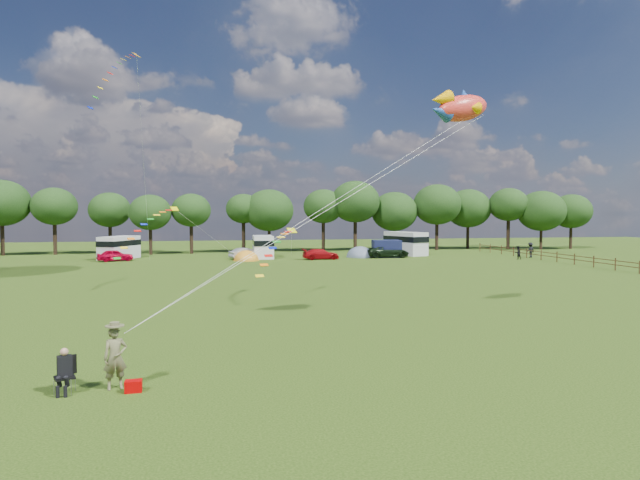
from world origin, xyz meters
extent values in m
plane|color=black|center=(0.00, 0.00, 0.00)|extent=(180.00, 180.00, 0.00)
cylinder|color=black|center=(-33.19, 55.37, 2.10)|extent=(0.49, 0.49, 4.21)
ellipsoid|color=#173311|center=(-33.19, 55.37, 6.87)|extent=(7.11, 7.11, 6.05)
cylinder|color=black|center=(-26.90, 55.70, 2.13)|extent=(0.49, 0.49, 4.25)
ellipsoid|color=#173311|center=(-26.90, 55.70, 6.45)|extent=(5.86, 5.86, 4.98)
cylinder|color=black|center=(-20.03, 56.31, 1.95)|extent=(0.47, 0.47, 3.90)
ellipsoid|color=#173311|center=(-20.03, 56.31, 6.00)|extent=(5.58, 5.58, 4.74)
cylinder|color=black|center=(-14.36, 53.27, 1.78)|extent=(0.44, 0.44, 3.56)
ellipsoid|color=#173311|center=(-14.36, 53.27, 5.64)|extent=(5.56, 5.56, 4.73)
cylinder|color=black|center=(-9.09, 54.23, 1.98)|extent=(0.47, 0.47, 3.95)
ellipsoid|color=#173311|center=(-9.09, 54.23, 5.95)|extent=(5.33, 5.33, 4.53)
cylinder|color=black|center=(-1.92, 56.03, 2.17)|extent=(0.50, 0.50, 4.33)
ellipsoid|color=#173311|center=(-1.92, 56.03, 6.19)|extent=(4.95, 4.95, 4.21)
cylinder|color=black|center=(1.70, 55.56, 1.66)|extent=(0.43, 0.43, 3.31)
ellipsoid|color=#173311|center=(1.70, 55.56, 5.95)|extent=(7.03, 7.03, 5.98)
cylinder|color=black|center=(9.66, 55.80, 2.18)|extent=(0.50, 0.50, 4.36)
ellipsoid|color=#173311|center=(9.66, 55.80, 6.56)|extent=(5.84, 5.84, 4.97)
cylinder|color=black|center=(14.25, 54.92, 2.27)|extent=(0.51, 0.51, 4.55)
ellipsoid|color=#173311|center=(14.25, 54.92, 7.23)|extent=(7.15, 7.15, 6.08)
cylinder|color=black|center=(20.49, 55.63, 1.61)|extent=(0.42, 0.42, 3.21)
ellipsoid|color=#173311|center=(20.49, 55.63, 5.80)|extent=(6.90, 6.90, 5.86)
cylinder|color=black|center=(26.98, 54.96, 2.09)|extent=(0.48, 0.48, 4.17)
ellipsoid|color=#173311|center=(26.98, 54.96, 6.86)|extent=(7.16, 7.16, 6.09)
cylinder|color=black|center=(32.97, 56.89, 1.83)|extent=(0.45, 0.45, 3.66)
ellipsoid|color=#173311|center=(32.97, 56.89, 6.31)|extent=(7.05, 7.05, 5.99)
cylinder|color=black|center=(38.41, 54.37, 2.32)|extent=(0.52, 0.52, 4.65)
ellipsoid|color=#173311|center=(38.41, 54.37, 6.88)|extent=(5.96, 5.96, 5.06)
cylinder|color=black|center=(43.16, 53.04, 1.59)|extent=(0.42, 0.42, 3.19)
ellipsoid|color=#173311|center=(43.16, 53.04, 5.89)|extent=(7.23, 7.23, 6.14)
cylinder|color=black|center=(48.55, 53.44, 1.76)|extent=(0.44, 0.44, 3.52)
ellipsoid|color=#173311|center=(48.55, 53.44, 5.86)|extent=(6.22, 6.22, 5.28)
cylinder|color=#472D19|center=(32.00, 21.00, 0.60)|extent=(0.12, 0.12, 1.20)
cylinder|color=#472D19|center=(32.00, 24.00, 0.60)|extent=(0.12, 0.12, 1.20)
cylinder|color=#472D19|center=(32.00, 22.50, 0.95)|extent=(0.08, 3.00, 0.08)
cylinder|color=#472D19|center=(32.00, 22.50, 0.55)|extent=(0.08, 3.00, 0.08)
cylinder|color=#472D19|center=(32.00, 27.00, 0.60)|extent=(0.12, 0.12, 1.20)
cylinder|color=#472D19|center=(32.00, 25.50, 0.95)|extent=(0.08, 3.00, 0.08)
cylinder|color=#472D19|center=(32.00, 25.50, 0.55)|extent=(0.08, 3.00, 0.08)
cylinder|color=#472D19|center=(32.00, 30.00, 0.60)|extent=(0.12, 0.12, 1.20)
cylinder|color=#472D19|center=(32.00, 28.50, 0.95)|extent=(0.08, 3.00, 0.08)
cylinder|color=#472D19|center=(32.00, 28.50, 0.55)|extent=(0.08, 3.00, 0.08)
cylinder|color=#472D19|center=(32.00, 33.00, 0.60)|extent=(0.12, 0.12, 1.20)
cylinder|color=#472D19|center=(32.00, 31.50, 0.95)|extent=(0.08, 3.00, 0.08)
cylinder|color=#472D19|center=(32.00, 31.50, 0.55)|extent=(0.08, 3.00, 0.08)
cylinder|color=#472D19|center=(32.00, 36.00, 0.60)|extent=(0.12, 0.12, 1.20)
cylinder|color=#472D19|center=(32.00, 34.50, 0.95)|extent=(0.08, 3.00, 0.08)
cylinder|color=#472D19|center=(32.00, 34.50, 0.55)|extent=(0.08, 3.00, 0.08)
cylinder|color=#472D19|center=(32.00, 39.00, 0.60)|extent=(0.12, 0.12, 1.20)
cylinder|color=#472D19|center=(32.00, 37.50, 0.95)|extent=(0.08, 3.00, 0.08)
cylinder|color=#472D19|center=(32.00, 37.50, 0.55)|extent=(0.08, 3.00, 0.08)
cylinder|color=#472D19|center=(32.00, 42.00, 0.60)|extent=(0.12, 0.12, 1.20)
cylinder|color=#472D19|center=(32.00, 40.50, 0.95)|extent=(0.08, 3.00, 0.08)
cylinder|color=#472D19|center=(32.00, 40.50, 0.55)|extent=(0.08, 3.00, 0.08)
cylinder|color=#472D19|center=(32.00, 45.00, 0.60)|extent=(0.12, 0.12, 1.20)
cylinder|color=#472D19|center=(32.00, 43.50, 0.95)|extent=(0.08, 3.00, 0.08)
cylinder|color=#472D19|center=(32.00, 43.50, 0.55)|extent=(0.08, 3.00, 0.08)
cylinder|color=#472D19|center=(32.00, 48.00, 0.60)|extent=(0.12, 0.12, 1.20)
cylinder|color=#472D19|center=(32.00, 46.50, 0.95)|extent=(0.08, 3.00, 0.08)
cylinder|color=#472D19|center=(32.00, 46.50, 0.55)|extent=(0.08, 3.00, 0.08)
cylinder|color=#472D19|center=(32.00, 51.00, 0.60)|extent=(0.12, 0.12, 1.20)
cylinder|color=#472D19|center=(32.00, 49.50, 0.95)|extent=(0.08, 3.00, 0.08)
cylinder|color=#472D19|center=(32.00, 49.50, 0.55)|extent=(0.08, 3.00, 0.08)
imported|color=#BB0124|center=(-17.15, 43.67, 0.67)|extent=(4.34, 2.76, 1.35)
imported|color=gray|center=(-2.18, 43.78, 0.68)|extent=(4.09, 2.80, 1.35)
imported|color=#A20A0E|center=(6.54, 41.65, 0.64)|extent=(4.32, 1.98, 1.27)
imported|color=black|center=(15.27, 42.79, 0.74)|extent=(5.47, 2.50, 1.49)
cube|color=silver|center=(-17.25, 46.88, 1.37)|extent=(4.43, 5.95, 2.74)
cube|color=black|center=(-17.25, 46.88, 1.93)|extent=(4.52, 6.07, 0.65)
cylinder|color=black|center=(-17.98, 45.31, 0.39)|extent=(0.82, 0.58, 0.77)
cylinder|color=black|center=(-16.52, 48.44, 0.39)|extent=(0.82, 0.58, 0.77)
cube|color=silver|center=(-0.06, 45.27, 1.37)|extent=(2.48, 5.54, 2.74)
cube|color=black|center=(-0.06, 45.27, 1.93)|extent=(2.53, 5.65, 0.65)
cylinder|color=black|center=(-0.10, 43.54, 0.39)|extent=(0.78, 0.30, 0.77)
cylinder|color=black|center=(-0.01, 46.99, 0.39)|extent=(0.78, 0.30, 0.77)
cube|color=silver|center=(18.94, 46.47, 1.52)|extent=(4.50, 6.61, 3.04)
cube|color=black|center=(18.94, 46.47, 2.14)|extent=(4.59, 6.74, 0.72)
cylinder|color=black|center=(19.59, 44.67, 0.43)|extent=(0.91, 0.59, 0.86)
cylinder|color=black|center=(18.30, 48.28, 0.43)|extent=(0.91, 0.59, 0.86)
ellipsoid|color=orange|center=(-2.29, 41.64, 0.02)|extent=(2.88, 3.31, 2.36)
cylinder|color=orange|center=(-2.29, 41.64, 0.04)|extent=(3.02, 3.02, 0.08)
ellipsoid|color=slate|center=(12.08, 44.05, 0.02)|extent=(3.43, 3.95, 2.68)
cylinder|color=slate|center=(12.08, 44.05, 0.04)|extent=(3.60, 3.60, 0.08)
cube|color=#13173A|center=(15.31, 43.39, 1.07)|extent=(3.80, 3.26, 2.15)
imported|color=brown|center=(-8.70, -3.60, 0.98)|extent=(0.82, 0.66, 1.95)
cylinder|color=#99999E|center=(-10.36, -4.02, 0.25)|extent=(0.02, 0.02, 0.50)
cylinder|color=#99999E|center=(-9.89, -4.02, 0.25)|extent=(0.02, 0.02, 0.50)
cylinder|color=#99999E|center=(-10.36, -3.55, 0.25)|extent=(0.02, 0.02, 0.50)
cylinder|color=#99999E|center=(-9.89, -3.55, 0.25)|extent=(0.02, 0.02, 0.50)
cube|color=black|center=(-10.13, -3.78, 0.50)|extent=(0.72, 0.71, 0.05)
cube|color=black|center=(-10.13, -3.52, 0.81)|extent=(0.54, 0.26, 0.59)
cube|color=black|center=(-10.13, -3.74, 0.84)|extent=(0.48, 0.39, 0.63)
sphere|color=tan|center=(-10.13, -3.76, 1.27)|extent=(0.24, 0.24, 0.24)
cube|color=#AA0001|center=(-8.11, -4.02, 0.18)|extent=(0.52, 0.37, 0.36)
ellipsoid|color=red|center=(6.57, 4.33, 10.73)|extent=(3.52, 2.16, 1.91)
ellipsoid|color=yellow|center=(6.57, 4.33, 10.58)|extent=(2.21, 1.33, 1.05)
cone|color=#FFAD00|center=(5.20, 3.90, 11.03)|extent=(1.37, 1.15, 1.00)
cone|color=#1E4598|center=(5.20, 3.90, 10.43)|extent=(1.37, 1.15, 1.00)
cone|color=#1E4598|center=(6.67, 4.36, 11.34)|extent=(0.92, 1.02, 0.85)
sphere|color=white|center=(7.56, 5.00, 10.91)|extent=(0.32, 0.32, 0.32)
sphere|color=black|center=(7.62, 5.07, 10.91)|extent=(0.16, 0.16, 0.16)
cube|color=orange|center=(-12.18, 27.26, 18.92)|extent=(0.72, 0.76, 0.37)
cube|color=red|center=(-12.45, 26.77, 18.69)|extent=(0.44, 0.59, 0.10)
cube|color=orange|center=(-12.72, 26.27, 18.43)|extent=(0.44, 0.59, 0.11)
cube|color=yellow|center=(-12.99, 25.78, 18.08)|extent=(0.44, 0.59, 0.12)
cube|color=#198C1E|center=(-13.26, 25.28, 17.66)|extent=(0.43, 0.58, 0.13)
cube|color=#0C1EB2|center=(-13.53, 24.79, 17.15)|extent=(0.43, 0.58, 0.14)
cube|color=red|center=(-13.80, 24.29, 16.57)|extent=(0.42, 0.58, 0.15)
cube|color=orange|center=(-14.07, 23.80, 15.90)|extent=(0.42, 0.58, 0.16)
cube|color=yellow|center=(-14.34, 23.30, 15.16)|extent=(0.41, 0.57, 0.17)
cube|color=#198C1E|center=(-14.61, 22.81, 14.33)|extent=(0.41, 0.57, 0.17)
cube|color=#0C1EB2|center=(-14.88, 22.31, 13.43)|extent=(0.40, 0.57, 0.18)
cube|color=#E9E101|center=(-8.87, 22.67, 5.84)|extent=(0.71, 0.67, 0.34)
cube|color=red|center=(-9.28, 22.22, 5.74)|extent=(0.54, 0.41, 0.10)
cube|color=orange|center=(-9.68, 21.77, 5.59)|extent=(0.54, 0.41, 0.10)
cube|color=yellow|center=(-10.09, 21.32, 5.36)|extent=(0.54, 0.41, 0.11)
cube|color=#198C1E|center=(-10.49, 20.87, 5.05)|extent=(0.54, 0.40, 0.12)
cube|color=#0C1EB2|center=(-10.90, 20.42, 4.66)|extent=(0.54, 0.40, 0.13)
cube|color=red|center=(-11.30, 19.97, 4.20)|extent=(0.53, 0.39, 0.14)
cube|color=orange|center=(-11.71, 19.52, 3.65)|extent=(0.53, 0.39, 0.15)
cube|color=yellow|center=(-12.11, 19.07, 3.02)|extent=(0.53, 0.39, 0.15)
cube|color=#198C1E|center=(-12.52, 18.62, 2.31)|extent=(0.53, 0.38, 0.16)
cube|color=#D3D108|center=(-0.61, 14.94, 4.32)|extent=(0.72, 0.67, 0.35)
cube|color=red|center=(-0.93, 14.40, 4.25)|extent=(0.57, 0.39, 0.10)
cube|color=orange|center=(-1.24, 13.86, 4.14)|extent=(0.57, 0.38, 0.11)
cube|color=yellow|center=(-1.56, 13.32, 3.94)|extent=(0.57, 0.38, 0.12)
cube|color=#198C1E|center=(-1.87, 12.78, 3.67)|extent=(0.57, 0.38, 0.13)
cube|color=#0C1EB2|center=(-2.19, 12.24, 3.32)|extent=(0.56, 0.37, 0.14)
cube|color=red|center=(-2.50, 11.70, 2.89)|extent=(0.56, 0.37, 0.15)
cube|color=orange|center=(-2.82, 11.16, 2.38)|extent=(0.56, 0.36, 0.15)
cube|color=yellow|center=(-3.13, 10.62, 1.78)|extent=(0.56, 0.36, 0.16)
imported|color=black|center=(29.72, 37.21, 0.79)|extent=(0.80, 0.54, 1.57)
imported|color=black|center=(32.75, 39.41, 0.95)|extent=(1.34, 0.94, 1.89)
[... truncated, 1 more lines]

